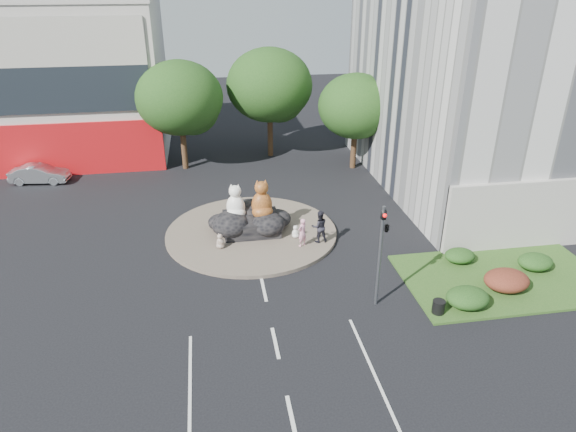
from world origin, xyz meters
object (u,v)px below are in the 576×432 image
object	(u,v)px
cat_white	(235,201)
cat_tabby	(262,198)
pedestrian_dark	(319,227)
kitten_white	(295,231)
kitten_calico	(220,241)
pedestrian_pink	(302,232)
parked_car	(39,174)
litter_bin	(439,307)

from	to	relation	value
cat_white	cat_tabby	xyz separation A→B (m)	(1.50, -0.15, 0.11)
pedestrian_dark	kitten_white	bearing A→B (deg)	-34.66
cat_tabby	kitten_calico	bearing A→B (deg)	-143.94
pedestrian_pink	pedestrian_dark	bearing A→B (deg)	159.83
cat_tabby	cat_white	bearing A→B (deg)	176.11
kitten_white	parked_car	world-z (taller)	parked_car
cat_tabby	parked_car	world-z (taller)	cat_tabby
kitten_calico	kitten_white	xyz separation A→B (m)	(4.30, 0.54, -0.05)
parked_car	litter_bin	distance (m)	29.59
cat_tabby	pedestrian_dark	distance (m)	3.72
pedestrian_pink	litter_bin	bearing A→B (deg)	87.74
pedestrian_dark	kitten_calico	bearing A→B (deg)	-5.63
kitten_white	pedestrian_dark	xyz separation A→B (m)	(1.22, -0.73, 0.56)
pedestrian_pink	parked_car	bearing A→B (deg)	-74.36
cat_tabby	litter_bin	xyz separation A→B (m)	(6.85, -9.23, -1.82)
cat_white	pedestrian_pink	world-z (taller)	cat_white
cat_tabby	litter_bin	bearing A→B (deg)	-51.68
cat_white	pedestrian_pink	distance (m)	4.34
kitten_white	litter_bin	size ratio (longest dim) A/B	1.24
cat_tabby	pedestrian_dark	size ratio (longest dim) A/B	1.22
pedestrian_pink	litter_bin	size ratio (longest dim) A/B	2.65
parked_car	pedestrian_dark	bearing A→B (deg)	-118.26
kitten_calico	pedestrian_dark	bearing A→B (deg)	45.87
kitten_white	cat_white	bearing A→B (deg)	152.29
cat_white	kitten_white	bearing A→B (deg)	-3.30
kitten_calico	kitten_white	world-z (taller)	kitten_calico
kitten_white	pedestrian_pink	size ratio (longest dim) A/B	0.47
cat_tabby	parked_car	xyz separation A→B (m)	(-15.08, 10.63, -1.57)
pedestrian_pink	pedestrian_dark	size ratio (longest dim) A/B	0.87
pedestrian_pink	kitten_calico	bearing A→B (deg)	-43.75
parked_car	kitten_white	bearing A→B (deg)	-118.53
pedestrian_dark	cat_tabby	bearing A→B (deg)	-36.44
cat_white	parked_car	size ratio (longest dim) A/B	0.50
pedestrian_pink	parked_car	xyz separation A→B (m)	(-17.03, 12.87, -0.35)
pedestrian_pink	litter_bin	world-z (taller)	pedestrian_pink
kitten_calico	parked_car	distance (m)	17.61
cat_tabby	kitten_white	size ratio (longest dim) A/B	2.97
pedestrian_pink	parked_car	world-z (taller)	pedestrian_pink
cat_white	litter_bin	distance (m)	12.67
litter_bin	cat_white	bearing A→B (deg)	131.69
cat_tabby	pedestrian_pink	distance (m)	3.21
cat_white	kitten_white	world-z (taller)	cat_white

